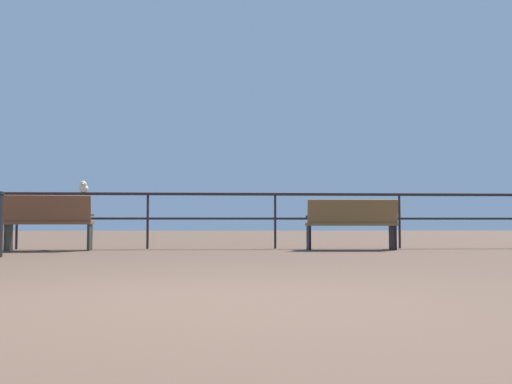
# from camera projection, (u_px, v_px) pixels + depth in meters

# --- Properties ---
(ground_plane) EXTENTS (60.00, 60.00, 0.00)m
(ground_plane) POSITION_uv_depth(u_px,v_px,m) (188.00, 303.00, 3.44)
(ground_plane) COLOR brown
(pier_railing) EXTENTS (21.39, 0.05, 1.04)m
(pier_railing) POSITION_uv_depth(u_px,v_px,m) (212.00, 207.00, 10.62)
(pier_railing) COLOR black
(pier_railing) RESTS_ON ground_plane
(bench_near_left) EXTENTS (1.47, 0.78, 0.95)m
(bench_near_left) POSITION_uv_depth(u_px,v_px,m) (49.00, 220.00, 9.77)
(bench_near_left) COLOR brown
(bench_near_left) RESTS_ON ground_plane
(bench_near_right) EXTENTS (1.60, 0.66, 0.89)m
(bench_near_right) POSITION_uv_depth(u_px,v_px,m) (351.00, 221.00, 10.07)
(bench_near_right) COLOR brown
(bench_near_right) RESTS_ON ground_plane
(seagull_on_rail) EXTENTS (0.20, 0.43, 0.20)m
(seagull_on_rail) POSITION_uv_depth(u_px,v_px,m) (84.00, 187.00, 10.48)
(seagull_on_rail) COLOR white
(seagull_on_rail) RESTS_ON pier_railing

